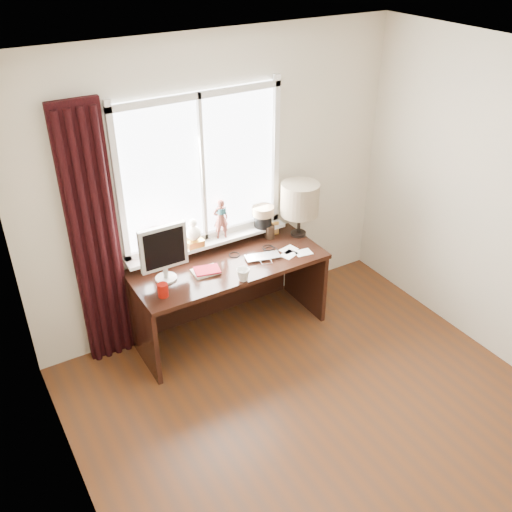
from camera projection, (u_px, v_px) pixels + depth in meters
floor at (350, 447)px, 4.16m from camera, size 3.50×4.00×0.00m
ceiling at (394, 89)px, 2.81m from camera, size 3.50×4.00×0.00m
wall_back at (217, 187)px, 4.95m from camera, size 3.50×0.00×2.60m
wall_left at (85, 413)px, 2.72m from camera, size 0.00×4.00×2.60m
laptop at (263, 257)px, 4.98m from camera, size 0.35×0.27×0.02m
mug at (243, 274)px, 4.66m from camera, size 0.15×0.14×0.11m
red_cup at (163, 290)px, 4.47m from camera, size 0.08×0.08×0.11m
window at (205, 192)px, 4.85m from camera, size 1.52×0.21×1.40m
curtain at (95, 243)px, 4.48m from camera, size 0.38×0.09×2.25m
desk at (224, 281)px, 5.12m from camera, size 1.70×0.70×0.75m
monitor at (164, 250)px, 4.56m from camera, size 0.40×0.18×0.49m
notebook_stack at (206, 271)px, 4.78m from camera, size 0.24×0.19×0.03m
brush_holder at (270, 232)px, 5.27m from camera, size 0.09×0.09×0.25m
icon_frame at (274, 228)px, 5.32m from camera, size 0.10×0.04×0.13m
table_lamp at (300, 200)px, 5.16m from camera, size 0.35×0.35×0.52m
loose_papers at (294, 252)px, 5.07m from camera, size 0.30×0.24×0.00m
desk_cables at (261, 251)px, 5.09m from camera, size 0.47×0.24×0.01m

